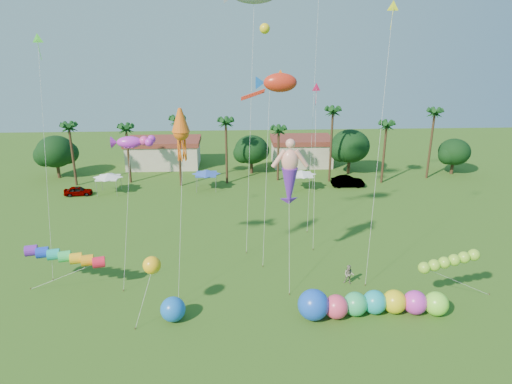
{
  "coord_description": "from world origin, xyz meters",
  "views": [
    {
      "loc": [
        -1.86,
        -27.41,
        22.21
      ],
      "look_at": [
        0.0,
        10.0,
        9.0
      ],
      "focal_mm": 32.0,
      "sensor_mm": 36.0,
      "label": 1
    }
  ],
  "objects_px": {
    "car_a": "(78,191)",
    "spectator_b": "(349,275)",
    "caterpillar_inflatable": "(367,304)",
    "blue_ball": "(173,309)",
    "car_b": "(348,181)"
  },
  "relations": [
    {
      "from": "caterpillar_inflatable",
      "to": "blue_ball",
      "type": "xyz_separation_m",
      "value": [
        -15.88,
        0.09,
        -0.06
      ]
    },
    {
      "from": "caterpillar_inflatable",
      "to": "blue_ball",
      "type": "relative_size",
      "value": 6.17
    },
    {
      "from": "car_a",
      "to": "spectator_b",
      "type": "distance_m",
      "value": 41.86
    },
    {
      "from": "car_a",
      "to": "blue_ball",
      "type": "height_order",
      "value": "blue_ball"
    },
    {
      "from": "car_b",
      "to": "blue_ball",
      "type": "distance_m",
      "value": 39.66
    },
    {
      "from": "car_a",
      "to": "caterpillar_inflatable",
      "type": "height_order",
      "value": "caterpillar_inflatable"
    },
    {
      "from": "caterpillar_inflatable",
      "to": "car_a",
      "type": "bearing_deg",
      "value": 135.61
    },
    {
      "from": "car_a",
      "to": "blue_ball",
      "type": "xyz_separation_m",
      "value": [
        17.24,
        -30.89,
        0.36
      ]
    },
    {
      "from": "blue_ball",
      "to": "car_a",
      "type": "bearing_deg",
      "value": 119.16
    },
    {
      "from": "car_b",
      "to": "spectator_b",
      "type": "relative_size",
      "value": 2.62
    },
    {
      "from": "car_a",
      "to": "car_b",
      "type": "relative_size",
      "value": 0.79
    },
    {
      "from": "car_a",
      "to": "car_b",
      "type": "xyz_separation_m",
      "value": [
        39.5,
        1.93,
        0.15
      ]
    },
    {
      "from": "car_a",
      "to": "caterpillar_inflatable",
      "type": "distance_m",
      "value": 45.35
    },
    {
      "from": "spectator_b",
      "to": "caterpillar_inflatable",
      "type": "height_order",
      "value": "caterpillar_inflatable"
    },
    {
      "from": "car_a",
      "to": "spectator_b",
      "type": "relative_size",
      "value": 2.07
    }
  ]
}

